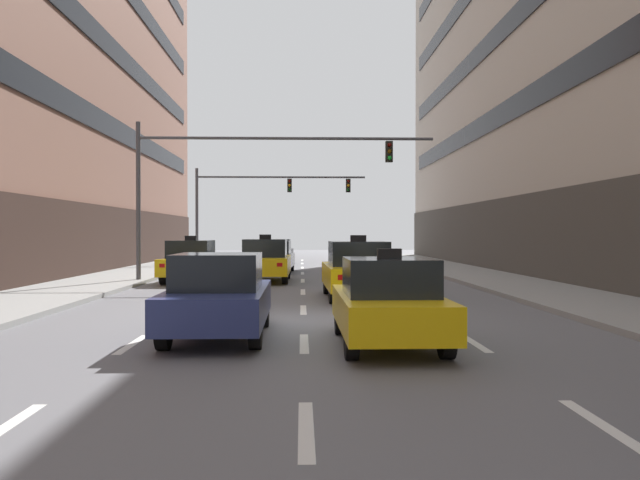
# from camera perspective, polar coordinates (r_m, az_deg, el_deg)

# --- Properties ---
(ground_plane) EXTENTS (120.00, 120.00, 0.00)m
(ground_plane) POSITION_cam_1_polar(r_m,az_deg,el_deg) (14.57, -1.48, -7.24)
(ground_plane) COLOR slate
(lane_stripe_l1_s3) EXTENTS (0.16, 2.00, 0.01)m
(lane_stripe_l1_s3) POSITION_cam_1_polar(r_m,az_deg,el_deg) (12.00, -16.52, -8.95)
(lane_stripe_l1_s3) COLOR silver
(lane_stripe_l1_s3) RESTS_ON ground
(lane_stripe_l1_s4) EXTENTS (0.16, 2.00, 0.01)m
(lane_stripe_l1_s4) POSITION_cam_1_polar(r_m,az_deg,el_deg) (16.83, -12.13, -6.18)
(lane_stripe_l1_s4) COLOR silver
(lane_stripe_l1_s4) RESTS_ON ground
(lane_stripe_l1_s5) EXTENTS (0.16, 2.00, 0.01)m
(lane_stripe_l1_s5) POSITION_cam_1_polar(r_m,az_deg,el_deg) (21.74, -9.73, -4.63)
(lane_stripe_l1_s5) COLOR silver
(lane_stripe_l1_s5) RESTS_ON ground
(lane_stripe_l1_s6) EXTENTS (0.16, 2.00, 0.01)m
(lane_stripe_l1_s6) POSITION_cam_1_polar(r_m,az_deg,el_deg) (26.68, -8.22, -3.65)
(lane_stripe_l1_s6) COLOR silver
(lane_stripe_l1_s6) RESTS_ON ground
(lane_stripe_l1_s7) EXTENTS (0.16, 2.00, 0.01)m
(lane_stripe_l1_s7) POSITION_cam_1_polar(r_m,az_deg,el_deg) (31.64, -7.18, -2.98)
(lane_stripe_l1_s7) COLOR silver
(lane_stripe_l1_s7) RESTS_ON ground
(lane_stripe_l1_s8) EXTENTS (0.16, 2.00, 0.01)m
(lane_stripe_l1_s8) POSITION_cam_1_polar(r_m,az_deg,el_deg) (36.61, -6.43, -2.49)
(lane_stripe_l1_s8) COLOR silver
(lane_stripe_l1_s8) RESTS_ON ground
(lane_stripe_l1_s9) EXTENTS (0.16, 2.00, 0.01)m
(lane_stripe_l1_s9) POSITION_cam_1_polar(r_m,az_deg,el_deg) (41.59, -5.86, -2.11)
(lane_stripe_l1_s9) COLOR silver
(lane_stripe_l1_s9) RESTS_ON ground
(lane_stripe_l1_s10) EXTENTS (0.16, 2.00, 0.01)m
(lane_stripe_l1_s10) POSITION_cam_1_polar(r_m,az_deg,el_deg) (46.57, -5.41, -1.82)
(lane_stripe_l1_s10) COLOR silver
(lane_stripe_l1_s10) RESTS_ON ground
(lane_stripe_l2_s2) EXTENTS (0.16, 2.00, 0.01)m
(lane_stripe_l2_s2) POSITION_cam_1_polar(r_m,az_deg,el_deg) (6.73, -1.26, -16.58)
(lane_stripe_l2_s2) COLOR silver
(lane_stripe_l2_s2) RESTS_ON ground
(lane_stripe_l2_s3) EXTENTS (0.16, 2.00, 0.01)m
(lane_stripe_l2_s3) POSITION_cam_1_polar(r_m,az_deg,el_deg) (11.60, -1.44, -9.25)
(lane_stripe_l2_s3) COLOR silver
(lane_stripe_l2_s3) RESTS_ON ground
(lane_stripe_l2_s4) EXTENTS (0.16, 2.00, 0.01)m
(lane_stripe_l2_s4) POSITION_cam_1_polar(r_m,az_deg,el_deg) (16.55, -1.51, -6.28)
(lane_stripe_l2_s4) COLOR silver
(lane_stripe_l2_s4) RESTS_ON ground
(lane_stripe_l2_s5) EXTENTS (0.16, 2.00, 0.01)m
(lane_stripe_l2_s5) POSITION_cam_1_polar(r_m,az_deg,el_deg) (21.52, -1.54, -4.68)
(lane_stripe_l2_s5) COLOR silver
(lane_stripe_l2_s5) RESTS_ON ground
(lane_stripe_l2_s6) EXTENTS (0.16, 2.00, 0.01)m
(lane_stripe_l2_s6) POSITION_cam_1_polar(r_m,az_deg,el_deg) (26.51, -1.57, -3.67)
(lane_stripe_l2_s6) COLOR silver
(lane_stripe_l2_s6) RESTS_ON ground
(lane_stripe_l2_s7) EXTENTS (0.16, 2.00, 0.01)m
(lane_stripe_l2_s7) POSITION_cam_1_polar(r_m,az_deg,el_deg) (31.49, -1.58, -2.99)
(lane_stripe_l2_s7) COLOR silver
(lane_stripe_l2_s7) RESTS_ON ground
(lane_stripe_l2_s8) EXTENTS (0.16, 2.00, 0.01)m
(lane_stripe_l2_s8) POSITION_cam_1_polar(r_m,az_deg,el_deg) (36.49, -1.59, -2.49)
(lane_stripe_l2_s8) COLOR silver
(lane_stripe_l2_s8) RESTS_ON ground
(lane_stripe_l2_s9) EXTENTS (0.16, 2.00, 0.01)m
(lane_stripe_l2_s9) POSITION_cam_1_polar(r_m,az_deg,el_deg) (41.48, -1.60, -2.12)
(lane_stripe_l2_s9) COLOR silver
(lane_stripe_l2_s9) RESTS_ON ground
(lane_stripe_l2_s10) EXTENTS (0.16, 2.00, 0.01)m
(lane_stripe_l2_s10) POSITION_cam_1_polar(r_m,az_deg,el_deg) (46.47, -1.61, -1.82)
(lane_stripe_l2_s10) COLOR silver
(lane_stripe_l2_s10) RESTS_ON ground
(lane_stripe_l3_s2) EXTENTS (0.16, 2.00, 0.01)m
(lane_stripe_l3_s2) POSITION_cam_1_polar(r_m,az_deg,el_deg) (7.42, 24.20, -14.99)
(lane_stripe_l3_s2) COLOR silver
(lane_stripe_l3_s2) RESTS_ON ground
(lane_stripe_l3_s3) EXTENTS (0.16, 2.00, 0.01)m
(lane_stripe_l3_s3) POSITION_cam_1_polar(r_m,az_deg,el_deg) (12.02, 13.62, -8.93)
(lane_stripe_l3_s3) COLOR silver
(lane_stripe_l3_s3) RESTS_ON ground
(lane_stripe_l3_s4) EXTENTS (0.16, 2.00, 0.01)m
(lane_stripe_l3_s4) POSITION_cam_1_polar(r_m,az_deg,el_deg) (16.85, 9.10, -6.17)
(lane_stripe_l3_s4) COLOR silver
(lane_stripe_l3_s4) RESTS_ON ground
(lane_stripe_l3_s5) EXTENTS (0.16, 2.00, 0.01)m
(lane_stripe_l3_s5) POSITION_cam_1_polar(r_m,az_deg,el_deg) (21.75, 6.63, -4.62)
(lane_stripe_l3_s5) COLOR silver
(lane_stripe_l3_s5) RESTS_ON ground
(lane_stripe_l3_s6) EXTENTS (0.16, 2.00, 0.01)m
(lane_stripe_l3_s6) POSITION_cam_1_polar(r_m,az_deg,el_deg) (26.69, 5.08, -3.65)
(lane_stripe_l3_s6) COLOR silver
(lane_stripe_l3_s6) RESTS_ON ground
(lane_stripe_l3_s7) EXTENTS (0.16, 2.00, 0.01)m
(lane_stripe_l3_s7) POSITION_cam_1_polar(r_m,az_deg,el_deg) (31.65, 4.02, -2.97)
(lane_stripe_l3_s7) COLOR silver
(lane_stripe_l3_s7) RESTS_ON ground
(lane_stripe_l3_s8) EXTENTS (0.16, 2.00, 0.01)m
(lane_stripe_l3_s8) POSITION_cam_1_polar(r_m,az_deg,el_deg) (36.62, 3.24, -2.48)
(lane_stripe_l3_s8) COLOR silver
(lane_stripe_l3_s8) RESTS_ON ground
(lane_stripe_l3_s9) EXTENTS (0.16, 2.00, 0.01)m
(lane_stripe_l3_s9) POSITION_cam_1_polar(r_m,az_deg,el_deg) (41.60, 2.65, -2.11)
(lane_stripe_l3_s9) COLOR silver
(lane_stripe_l3_s9) RESTS_ON ground
(lane_stripe_l3_s10) EXTENTS (0.16, 2.00, 0.01)m
(lane_stripe_l3_s10) POSITION_cam_1_polar(r_m,az_deg,el_deg) (46.58, 2.19, -1.81)
(lane_stripe_l3_s10) COLOR silver
(lane_stripe_l3_s10) RESTS_ON ground
(car_driving_0) EXTENTS (1.81, 4.29, 1.61)m
(car_driving_0) POSITION_cam_1_polar(r_m,az_deg,el_deg) (12.28, -9.08, -5.00)
(car_driving_0) COLOR black
(car_driving_0) RESTS_ON ground
(car_driving_1) EXTENTS (1.89, 4.28, 1.59)m
(car_driving_1) POSITION_cam_1_polar(r_m,az_deg,el_deg) (41.76, -3.74, -1.03)
(car_driving_1) COLOR black
(car_driving_1) RESTS_ON ground
(taxi_driving_2) EXTENTS (2.00, 4.57, 1.88)m
(taxi_driving_2) POSITION_cam_1_polar(r_m,az_deg,el_deg) (26.30, -11.46, -1.90)
(taxi_driving_2) COLOR black
(taxi_driving_2) RESTS_ON ground
(taxi_driving_3) EXTENTS (2.00, 4.67, 1.93)m
(taxi_driving_3) POSITION_cam_1_polar(r_m,az_deg,el_deg) (26.09, -4.91, -1.86)
(taxi_driving_3) COLOR black
(taxi_driving_3) RESTS_ON ground
(car_driving_4) EXTENTS (1.98, 4.35, 1.60)m
(car_driving_4) POSITION_cam_1_polar(r_m,az_deg,el_deg) (31.75, -4.10, -1.54)
(car_driving_4) COLOR black
(car_driving_4) RESTS_ON ground
(taxi_driving_5) EXTENTS (2.04, 4.68, 1.93)m
(taxi_driving_5) POSITION_cam_1_polar(r_m,az_deg,el_deg) (19.34, 3.40, -2.73)
(taxi_driving_5) COLOR black
(taxi_driving_5) RESTS_ON ground
(taxi_driving_6) EXTENTS (1.77, 4.16, 1.72)m
(taxi_driving_6) POSITION_cam_1_polar(r_m,az_deg,el_deg) (11.34, 6.13, -5.59)
(taxi_driving_6) COLOR black
(taxi_driving_6) RESTS_ON ground
(traffic_signal_0) EXTENTS (11.92, 0.35, 6.29)m
(traffic_signal_0) POSITION_cam_1_polar(r_m,az_deg,el_deg) (25.80, -7.61, 6.35)
(traffic_signal_0) COLOR #4C4C51
(traffic_signal_0) RESTS_ON sidewalk_left
(traffic_signal_1) EXTENTS (10.59, 0.35, 5.89)m
(traffic_signal_1) POSITION_cam_1_polar(r_m,az_deg,el_deg) (39.86, -5.49, 4.07)
(traffic_signal_1) COLOR #4C4C51
(traffic_signal_1) RESTS_ON sidewalk_left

